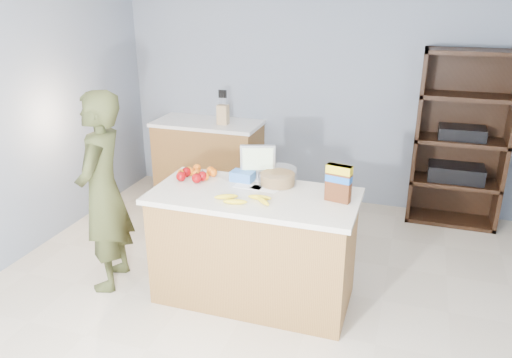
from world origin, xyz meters
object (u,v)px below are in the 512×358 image
(person, at_px, (103,193))
(shelving_unit, at_px, (460,142))
(tv, at_px, (258,160))
(cereal_box, at_px, (339,180))
(counter_peninsula, at_px, (254,251))

(person, bearing_deg, shelving_unit, 115.41)
(tv, height_order, cereal_box, tv)
(shelving_unit, bearing_deg, tv, -133.07)
(cereal_box, bearing_deg, shelving_unit, 64.94)
(cereal_box, bearing_deg, person, -172.94)
(cereal_box, bearing_deg, counter_peninsula, -174.70)
(person, bearing_deg, tv, 99.60)
(counter_peninsula, distance_m, shelving_unit, 2.61)
(counter_peninsula, relative_size, shelving_unit, 0.87)
(counter_peninsula, xyz_separation_m, tv, (-0.07, 0.31, 0.64))
(shelving_unit, relative_size, cereal_box, 6.56)
(tv, bearing_deg, counter_peninsula, -77.07)
(counter_peninsula, xyz_separation_m, cereal_box, (0.62, 0.06, 0.64))
(tv, relative_size, cereal_box, 1.03)
(counter_peninsula, height_order, tv, tv)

